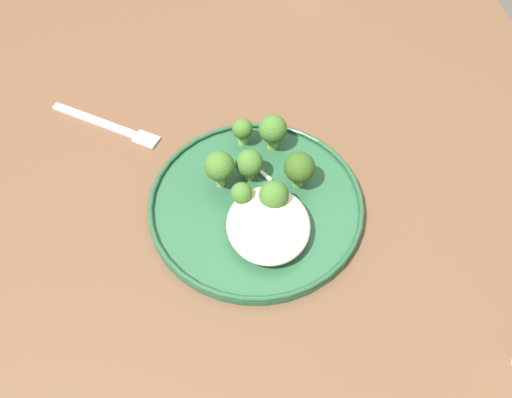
% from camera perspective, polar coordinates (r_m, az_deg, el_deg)
% --- Properties ---
extents(ground, '(6.00, 6.00, 0.00)m').
position_cam_1_polar(ground, '(1.40, -0.33, -17.39)').
color(ground, '#47423D').
extents(wooden_dining_table, '(1.40, 1.00, 0.74)m').
position_cam_1_polar(wooden_dining_table, '(0.80, -0.55, -2.53)').
color(wooden_dining_table, brown).
rests_on(wooden_dining_table, ground).
extents(dinner_plate, '(0.29, 0.29, 0.02)m').
position_cam_1_polar(dinner_plate, '(0.71, -0.00, -0.54)').
color(dinner_plate, '#235133').
rests_on(dinner_plate, wooden_dining_table).
extents(noodle_bed, '(0.12, 0.11, 0.03)m').
position_cam_1_polar(noodle_bed, '(0.67, 1.34, -2.77)').
color(noodle_bed, beige).
rests_on(noodle_bed, dinner_plate).
extents(seared_scallop_front_small, '(0.03, 0.03, 0.02)m').
position_cam_1_polar(seared_scallop_front_small, '(0.66, 1.44, -4.81)').
color(seared_scallop_front_small, '#E5C689').
rests_on(seared_scallop_front_small, dinner_plate).
extents(seared_scallop_left_edge, '(0.03, 0.03, 0.02)m').
position_cam_1_polar(seared_scallop_left_edge, '(0.68, 2.71, -2.28)').
color(seared_scallop_left_edge, '#E5C689').
rests_on(seared_scallop_left_edge, dinner_plate).
extents(seared_scallop_large_seared, '(0.03, 0.03, 0.02)m').
position_cam_1_polar(seared_scallop_large_seared, '(0.66, -0.32, -4.78)').
color(seared_scallop_large_seared, beige).
rests_on(seared_scallop_large_seared, dinner_plate).
extents(seared_scallop_center_golden, '(0.02, 0.02, 0.02)m').
position_cam_1_polar(seared_scallop_center_golden, '(0.70, -0.20, 0.00)').
color(seared_scallop_center_golden, '#DBB77A').
rests_on(seared_scallop_center_golden, dinner_plate).
extents(seared_scallop_half_hidden, '(0.02, 0.02, 0.01)m').
position_cam_1_polar(seared_scallop_half_hidden, '(0.68, 0.46, -2.79)').
color(seared_scallop_half_hidden, beige).
rests_on(seared_scallop_half_hidden, dinner_plate).
extents(seared_scallop_on_noodles, '(0.02, 0.02, 0.02)m').
position_cam_1_polar(seared_scallop_on_noodles, '(0.69, -0.87, -1.75)').
color(seared_scallop_on_noodles, beige).
rests_on(seared_scallop_on_noodles, dinner_plate).
extents(broccoli_floret_rear_charred, '(0.04, 0.04, 0.05)m').
position_cam_1_polar(broccoli_floret_rear_charred, '(0.72, -0.41, 3.87)').
color(broccoli_floret_rear_charred, '#7A994C').
rests_on(broccoli_floret_rear_charred, dinner_plate).
extents(broccoli_floret_split_head, '(0.04, 0.04, 0.06)m').
position_cam_1_polar(broccoli_floret_split_head, '(0.75, 1.82, 7.47)').
color(broccoli_floret_split_head, '#7A994C').
rests_on(broccoli_floret_split_head, dinner_plate).
extents(broccoli_floret_right_tilted, '(0.04, 0.04, 0.06)m').
position_cam_1_polar(broccoli_floret_right_tilted, '(0.70, -3.96, 3.51)').
color(broccoli_floret_right_tilted, '#89A356').
rests_on(broccoli_floret_right_tilted, dinner_plate).
extents(broccoli_floret_left_leaning, '(0.04, 0.04, 0.06)m').
position_cam_1_polar(broccoli_floret_left_leaning, '(0.70, 4.74, 3.14)').
color(broccoli_floret_left_leaning, '#7A994C').
rests_on(broccoli_floret_left_leaning, dinner_plate).
extents(broccoli_floret_front_edge, '(0.03, 0.03, 0.05)m').
position_cam_1_polar(broccoli_floret_front_edge, '(0.68, -1.57, 0.47)').
color(broccoli_floret_front_edge, '#7A994C').
rests_on(broccoli_floret_front_edge, dinner_plate).
extents(broccoli_floret_center_pile, '(0.03, 0.03, 0.04)m').
position_cam_1_polar(broccoli_floret_center_pile, '(0.76, -1.47, 7.47)').
color(broccoli_floret_center_pile, '#89A356').
rests_on(broccoli_floret_center_pile, dinner_plate).
extents(broccoli_floret_tall_stalk, '(0.04, 0.04, 0.06)m').
position_cam_1_polar(broccoli_floret_tall_stalk, '(0.68, 1.94, 0.33)').
color(broccoli_floret_tall_stalk, '#7A994C').
rests_on(broccoli_floret_tall_stalk, dinner_plate).
extents(onion_sliver_long_sliver, '(0.04, 0.03, 0.00)m').
position_cam_1_polar(onion_sliver_long_sliver, '(0.74, 0.34, 3.15)').
color(onion_sliver_long_sliver, silver).
rests_on(onion_sliver_long_sliver, dinner_plate).
extents(onion_sliver_curled_piece, '(0.02, 0.03, 0.00)m').
position_cam_1_polar(onion_sliver_curled_piece, '(0.70, -1.06, -0.79)').
color(onion_sliver_curled_piece, silver).
rests_on(onion_sliver_curled_piece, dinner_plate).
extents(dinner_fork, '(0.11, 0.17, 0.00)m').
position_cam_1_polar(dinner_fork, '(0.84, -15.61, 7.64)').
color(dinner_fork, silver).
rests_on(dinner_fork, wooden_dining_table).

